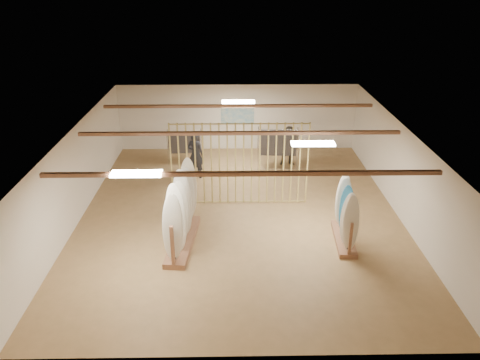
{
  "coord_description": "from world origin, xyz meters",
  "views": [
    {
      "loc": [
        -0.23,
        -13.13,
        7.14
      ],
      "look_at": [
        0.0,
        0.0,
        1.2
      ],
      "focal_mm": 35.0,
      "sensor_mm": 36.0,
      "label": 1
    }
  ],
  "objects_px": {
    "rack_right": "(345,222)",
    "shopper_b": "(290,144)",
    "rack_left": "(182,221)",
    "clothing_rack_b": "(278,143)",
    "clothing_rack_a": "(184,142)",
    "shopper_a": "(196,152)"
  },
  "relations": [
    {
      "from": "clothing_rack_a",
      "to": "shopper_b",
      "type": "relative_size",
      "value": 0.78
    },
    {
      "from": "shopper_a",
      "to": "clothing_rack_a",
      "type": "bearing_deg",
      "value": -46.71
    },
    {
      "from": "clothing_rack_b",
      "to": "rack_left",
      "type": "bearing_deg",
      "value": -116.15
    },
    {
      "from": "clothing_rack_b",
      "to": "shopper_b",
      "type": "distance_m",
      "value": 0.63
    },
    {
      "from": "rack_left",
      "to": "shopper_b",
      "type": "xyz_separation_m",
      "value": [
        3.69,
        5.78,
        0.17
      ]
    },
    {
      "from": "rack_right",
      "to": "rack_left",
      "type": "bearing_deg",
      "value": -175.37
    },
    {
      "from": "rack_left",
      "to": "clothing_rack_b",
      "type": "height_order",
      "value": "rack_left"
    },
    {
      "from": "rack_right",
      "to": "clothing_rack_b",
      "type": "height_order",
      "value": "rack_right"
    },
    {
      "from": "clothing_rack_a",
      "to": "clothing_rack_b",
      "type": "distance_m",
      "value": 3.67
    },
    {
      "from": "rack_left",
      "to": "clothing_rack_b",
      "type": "xyz_separation_m",
      "value": [
        3.18,
        5.46,
        0.33
      ]
    },
    {
      "from": "clothing_rack_a",
      "to": "rack_left",
      "type": "bearing_deg",
      "value": -87.72
    },
    {
      "from": "rack_left",
      "to": "rack_right",
      "type": "height_order",
      "value": "rack_left"
    },
    {
      "from": "clothing_rack_a",
      "to": "shopper_b",
      "type": "xyz_separation_m",
      "value": [
        4.15,
        -0.16,
        -0.02
      ]
    },
    {
      "from": "clothing_rack_a",
      "to": "shopper_a",
      "type": "xyz_separation_m",
      "value": [
        0.53,
        -1.27,
        0.09
      ]
    },
    {
      "from": "rack_left",
      "to": "rack_right",
      "type": "bearing_deg",
      "value": 5.85
    },
    {
      "from": "rack_left",
      "to": "clothing_rack_b",
      "type": "bearing_deg",
      "value": 65.14
    },
    {
      "from": "rack_left",
      "to": "clothing_rack_a",
      "type": "relative_size",
      "value": 1.91
    },
    {
      "from": "rack_right",
      "to": "shopper_b",
      "type": "distance_m",
      "value": 5.82
    },
    {
      "from": "clothing_rack_a",
      "to": "shopper_a",
      "type": "distance_m",
      "value": 1.38
    },
    {
      "from": "rack_left",
      "to": "rack_right",
      "type": "relative_size",
      "value": 1.4
    },
    {
      "from": "clothing_rack_a",
      "to": "shopper_a",
      "type": "relative_size",
      "value": 0.7
    },
    {
      "from": "shopper_b",
      "to": "rack_left",
      "type": "bearing_deg",
      "value": -127.0
    }
  ]
}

